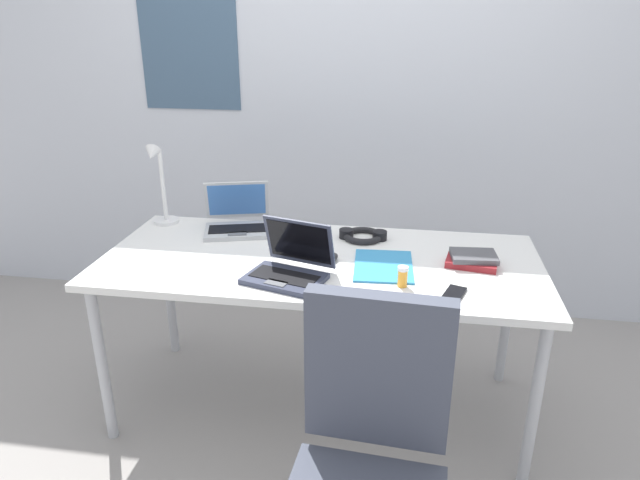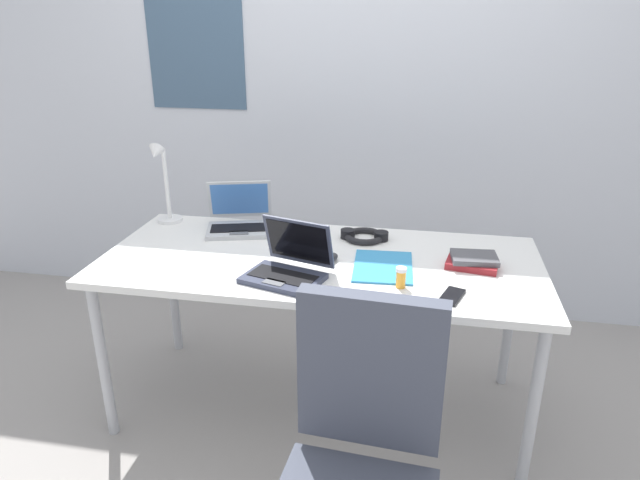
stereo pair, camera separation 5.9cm
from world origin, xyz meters
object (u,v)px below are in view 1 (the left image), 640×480
Objects in this scene: headphones at (363,235)px; paper_folder_center at (383,266)px; desk_lamp at (160,185)px; book_stack at (472,260)px; laptop_far_corner at (289,267)px; pill_bottle at (403,276)px; laptop_by_keyboard at (237,221)px; cell_phone at (454,294)px; computer_mouse at (330,258)px.

paper_folder_center is (0.11, -0.29, -0.01)m from headphones.
desk_lamp is 1.45m from book_stack.
pill_bottle is at bearing -1.26° from laptop_far_corner.
laptop_by_keyboard is 1.17× the size of paper_folder_center.
pill_bottle is at bearing -23.11° from desk_lamp.
laptop_far_corner is (0.34, -0.47, -0.00)m from laptop_by_keyboard.
pill_bottle is at bearing -139.13° from book_stack.
cell_phone is 0.44× the size of paper_folder_center.
laptop_by_keyboard is 1.07m from book_stack.
paper_folder_center is (0.35, 0.15, -0.04)m from laptop_far_corner.
book_stack reaches higher than cell_phone.
desk_lamp is 0.40m from laptop_by_keyboard.
pill_bottle is 0.19m from paper_folder_center.
book_stack is (0.57, 0.06, 0.01)m from computer_mouse.
book_stack is 0.36m from paper_folder_center.
book_stack is 0.69× the size of paper_folder_center.
pill_bottle reaches higher than cell_phone.
computer_mouse is 0.45× the size of book_stack.
laptop_by_keyboard is at bearing 166.92° from book_stack.
headphones reaches higher than cell_phone.
desk_lamp reaches higher than pill_bottle.
headphones reaches higher than paper_folder_center.
desk_lamp is 1.25m from pill_bottle.
computer_mouse is at bearing -20.06° from desk_lamp.
pill_bottle reaches higher than book_stack.
book_stack is (0.27, 0.24, -0.02)m from pill_bottle.
computer_mouse is 0.31× the size of paper_folder_center.
book_stack is at bearing -13.08° from laptop_by_keyboard.
computer_mouse is 0.30m from headphones.
laptop_far_corner reaches higher than cell_phone.
headphones is 0.99× the size of book_stack.
book_stack is (0.70, 0.23, -0.02)m from laptop_far_corner.
headphones is 0.31m from paper_folder_center.
laptop_far_corner is at bearing -162.11° from book_stack.
cell_phone is at bearing -107.27° from book_stack.
desk_lamp reaches higher than computer_mouse.
headphones is at bearing 145.18° from cell_phone.
laptop_far_corner is at bearing -53.76° from laptop_by_keyboard.
headphones reaches higher than computer_mouse.
cell_phone is at bearing -53.77° from headphones.
paper_folder_center is (0.69, -0.31, -0.04)m from laptop_by_keyboard.
desk_lamp is 1.87× the size of headphones.
book_stack is at bearing -25.67° from headphones.
cell_phone is at bearing -28.87° from laptop_by_keyboard.
computer_mouse reaches higher than cell_phone.
pill_bottle is at bearing -31.78° from laptop_by_keyboard.
computer_mouse is at bearing 173.64° from cell_phone.
pill_bottle is at bearing -64.53° from paper_folder_center.
pill_bottle is 0.25× the size of paper_folder_center.
desk_lamp is at bearing 156.89° from pill_bottle.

